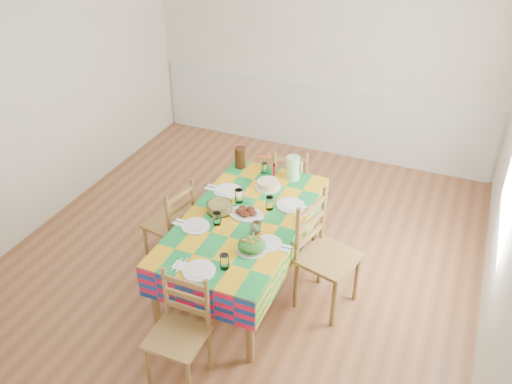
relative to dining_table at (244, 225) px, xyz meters
The scene contains 22 objects.
room 0.78m from the dining_table, 117.66° to the left, with size 4.58×5.08×2.78m.
wainscot 2.79m from the dining_table, 93.23° to the left, with size 4.41×0.06×0.92m.
dining_table is the anchor object (origin of this frame).
setting_near_head 0.76m from the dining_table, 87.93° to the right, with size 0.42×0.28×0.12m.
setting_left_near 0.39m from the dining_table, 137.42° to the right, with size 0.44×0.26×0.12m.
setting_left_far 0.40m from the dining_table, 132.28° to the left, with size 0.49×0.29×0.13m.
setting_right_near 0.39m from the dining_table, 38.68° to the right, with size 0.43×0.25×0.11m.
setting_right_far 0.40m from the dining_table, 46.53° to the left, with size 0.48×0.28×0.12m.
meat_platter 0.11m from the dining_table, 83.63° to the left, with size 0.33×0.24×0.06m.
salad_platter 0.47m from the dining_table, 58.03° to the right, with size 0.26×0.26×0.11m.
pasta_bowl 0.27m from the dining_table, behind, with size 0.23×0.23×0.08m.
cake 0.56m from the dining_table, 88.79° to the left, with size 0.25×0.25×0.07m.
serving_utensils 0.22m from the dining_table, 38.12° to the right, with size 0.13×0.30×0.01m.
flower_vase 0.81m from the dining_table, 99.12° to the left, with size 0.13×0.11×0.21m.
hot_sauce 0.79m from the dining_table, 91.32° to the left, with size 0.03×0.03×0.13m, color #B60E1E.
green_pitcher 0.84m from the dining_table, 77.72° to the left, with size 0.14×0.14×0.23m, color #B4E7A3.
tea_pitcher 0.91m from the dining_table, 116.32° to the left, with size 0.11×0.11×0.22m, color black.
name_card 0.88m from the dining_table, 90.00° to the right, with size 0.07×0.02×0.02m, color white.
chair_near 1.20m from the dining_table, 90.00° to the right, with size 0.41×0.39×0.92m.
chair_far 1.21m from the dining_table, 89.39° to the left, with size 0.48×0.47×0.86m.
chair_left 0.78m from the dining_table, behind, with size 0.46×0.47×0.91m.
chair_right 0.76m from the dining_table, ahead, with size 0.55×0.57×1.06m.
Camera 1 is at (1.77, -3.85, 3.49)m, focal length 38.00 mm.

